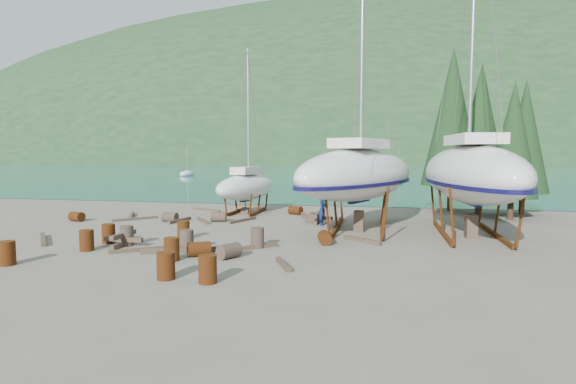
% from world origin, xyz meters
% --- Properties ---
extents(ground, '(600.00, 600.00, 0.00)m').
position_xyz_m(ground, '(0.00, 0.00, 0.00)').
color(ground, '#635E4E').
rests_on(ground, ground).
extents(bay_water, '(700.00, 700.00, 0.00)m').
position_xyz_m(bay_water, '(0.00, 315.00, 0.01)').
color(bay_water, '#175973').
rests_on(bay_water, ground).
extents(far_hill, '(800.00, 360.00, 110.00)m').
position_xyz_m(far_hill, '(0.00, 320.00, 0.00)').
color(far_hill, '#1A3118').
rests_on(far_hill, ground).
extents(far_house_left, '(6.60, 5.60, 5.60)m').
position_xyz_m(far_house_left, '(-60.00, 190.00, 2.92)').
color(far_house_left, beige).
rests_on(far_house_left, ground).
extents(far_house_center, '(6.60, 5.60, 5.60)m').
position_xyz_m(far_house_center, '(-20.00, 190.00, 2.92)').
color(far_house_center, beige).
rests_on(far_house_center, ground).
extents(far_house_right, '(6.60, 5.60, 5.60)m').
position_xyz_m(far_house_right, '(30.00, 190.00, 2.92)').
color(far_house_right, beige).
rests_on(far_house_right, ground).
extents(cypress_near_right, '(3.60, 3.60, 10.00)m').
position_xyz_m(cypress_near_right, '(12.50, 12.00, 5.79)').
color(cypress_near_right, black).
rests_on(cypress_near_right, ground).
extents(cypress_mid_right, '(3.06, 3.06, 8.50)m').
position_xyz_m(cypress_mid_right, '(14.00, 10.00, 4.92)').
color(cypress_mid_right, black).
rests_on(cypress_mid_right, ground).
extents(cypress_back_left, '(4.14, 4.14, 11.50)m').
position_xyz_m(cypress_back_left, '(11.00, 14.00, 6.66)').
color(cypress_back_left, black).
rests_on(cypress_back_left, ground).
extents(cypress_far_right, '(3.24, 3.24, 9.00)m').
position_xyz_m(cypress_far_right, '(15.50, 13.00, 5.21)').
color(cypress_far_right, black).
rests_on(cypress_far_right, ground).
extents(moored_boat_left, '(2.00, 5.00, 6.05)m').
position_xyz_m(moored_boat_left, '(-30.00, 60.00, 0.39)').
color(moored_boat_left, silver).
rests_on(moored_boat_left, ground).
extents(moored_boat_mid, '(2.00, 5.00, 6.05)m').
position_xyz_m(moored_boat_mid, '(10.00, 80.00, 0.39)').
color(moored_boat_mid, silver).
rests_on(moored_boat_mid, ground).
extents(moored_boat_far, '(2.00, 5.00, 6.05)m').
position_xyz_m(moored_boat_far, '(-8.00, 110.00, 0.39)').
color(moored_boat_far, silver).
rests_on(moored_boat_far, ground).
extents(large_sailboat_near, '(7.76, 12.19, 18.55)m').
position_xyz_m(large_sailboat_near, '(5.02, 4.36, 2.99)').
color(large_sailboat_near, silver).
rests_on(large_sailboat_near, ground).
extents(large_sailboat_far, '(4.85, 12.32, 18.97)m').
position_xyz_m(large_sailboat_far, '(10.42, 3.61, 3.09)').
color(large_sailboat_far, silver).
rests_on(large_sailboat_far, ground).
extents(small_sailboat_shore, '(3.78, 7.28, 11.14)m').
position_xyz_m(small_sailboat_shore, '(-2.85, 9.69, 1.84)').
color(small_sailboat_shore, silver).
rests_on(small_sailboat_shore, ground).
extents(worker, '(0.51, 0.73, 1.89)m').
position_xyz_m(worker, '(2.91, 5.30, 0.95)').
color(worker, '#111E4C').
rests_on(worker, ground).
extents(drum_0, '(0.58, 0.58, 0.88)m').
position_xyz_m(drum_0, '(-7.13, -6.14, 0.44)').
color(drum_0, '#5C2E0F').
rests_on(drum_0, ground).
extents(drum_1, '(0.94, 1.05, 0.58)m').
position_xyz_m(drum_1, '(0.41, -3.50, 0.29)').
color(drum_1, '#2D2823').
rests_on(drum_1, ground).
extents(drum_2, '(1.01, 0.81, 0.58)m').
position_xyz_m(drum_2, '(-11.79, 3.89, 0.29)').
color(drum_2, '#5C2E0F').
rests_on(drum_2, ground).
extents(drum_3, '(0.58, 0.58, 0.88)m').
position_xyz_m(drum_3, '(-0.61, -6.69, 0.44)').
color(drum_3, '#5C2E0F').
rests_on(drum_3, ground).
extents(drum_4, '(1.04, 0.88, 0.58)m').
position_xyz_m(drum_4, '(0.55, 9.60, 0.29)').
color(drum_4, '#5C2E0F').
rests_on(drum_4, ground).
extents(drum_5, '(0.58, 0.58, 0.88)m').
position_xyz_m(drum_5, '(0.95, -1.37, 0.44)').
color(drum_5, '#2D2823').
rests_on(drum_5, ground).
extents(drum_6, '(0.77, 0.99, 0.58)m').
position_xyz_m(drum_6, '(3.69, 0.02, 0.29)').
color(drum_6, '#5C2E0F').
rests_on(drum_6, ground).
extents(drum_7, '(0.58, 0.58, 0.88)m').
position_xyz_m(drum_7, '(0.86, -6.83, 0.44)').
color(drum_7, '#5C2E0F').
rests_on(drum_7, ground).
extents(drum_8, '(0.58, 0.58, 0.88)m').
position_xyz_m(drum_8, '(-5.94, -1.73, 0.44)').
color(drum_8, '#5C2E0F').
rests_on(drum_8, ground).
extents(drum_9, '(0.97, 0.73, 0.58)m').
position_xyz_m(drum_9, '(-3.37, 5.48, 0.29)').
color(drum_9, '#2D2823').
rests_on(drum_9, ground).
extents(drum_10, '(0.58, 0.58, 0.88)m').
position_xyz_m(drum_10, '(-1.59, -4.30, 0.44)').
color(drum_10, '#5C2E0F').
rests_on(drum_10, ground).
extents(drum_11, '(0.62, 0.91, 0.58)m').
position_xyz_m(drum_11, '(2.14, 6.38, 0.29)').
color(drum_11, '#2D2823').
rests_on(drum_11, ground).
extents(drum_12, '(1.05, 0.94, 0.58)m').
position_xyz_m(drum_12, '(-0.86, -3.40, 0.29)').
color(drum_12, '#5C2E0F').
rests_on(drum_12, ground).
extents(drum_13, '(0.58, 0.58, 0.88)m').
position_xyz_m(drum_13, '(-5.87, -3.38, 0.44)').
color(drum_13, '#5C2E0F').
rests_on(drum_13, ground).
extents(drum_14, '(0.58, 0.58, 0.88)m').
position_xyz_m(drum_14, '(-3.02, -0.17, 0.44)').
color(drum_14, '#5C2E0F').
rests_on(drum_14, ground).
extents(drum_15, '(0.92, 0.64, 0.58)m').
position_xyz_m(drum_15, '(-6.20, 4.85, 0.29)').
color(drum_15, '#2D2823').
rests_on(drum_15, ground).
extents(drum_16, '(0.58, 0.58, 0.88)m').
position_xyz_m(drum_16, '(-4.82, -2.07, 0.44)').
color(drum_16, '#2D2823').
rests_on(drum_16, ground).
extents(drum_17, '(0.58, 0.58, 0.88)m').
position_xyz_m(drum_17, '(-1.79, -2.53, 0.44)').
color(drum_17, '#2D2823').
rests_on(drum_17, ground).
extents(timber_0, '(2.61, 1.51, 0.14)m').
position_xyz_m(timber_0, '(-6.14, 10.41, 0.07)').
color(timber_0, brown).
rests_on(timber_0, ground).
extents(timber_1, '(1.76, 1.37, 0.19)m').
position_xyz_m(timber_1, '(5.33, 0.77, 0.10)').
color(timber_1, brown).
rests_on(timber_1, ground).
extents(timber_2, '(1.06, 1.92, 0.19)m').
position_xyz_m(timber_2, '(-9.78, 6.65, 0.09)').
color(timber_2, brown).
rests_on(timber_2, ground).
extents(timber_3, '(2.45, 1.89, 0.15)m').
position_xyz_m(timber_3, '(-3.43, -2.91, 0.07)').
color(timber_3, brown).
rests_on(timber_3, ground).
extents(timber_4, '(1.44, 1.74, 0.17)m').
position_xyz_m(timber_4, '(-4.25, 5.15, 0.09)').
color(timber_4, brown).
rests_on(timber_4, ground).
extents(timber_5, '(2.07, 1.90, 0.16)m').
position_xyz_m(timber_5, '(0.70, -1.76, 0.08)').
color(timber_5, brown).
rests_on(timber_5, ground).
extents(timber_6, '(0.73, 2.07, 0.19)m').
position_xyz_m(timber_6, '(1.04, 9.29, 0.10)').
color(timber_6, brown).
rests_on(timber_6, ground).
extents(timber_7, '(0.90, 1.61, 0.17)m').
position_xyz_m(timber_7, '(2.73, -4.32, 0.09)').
color(timber_7, brown).
rests_on(timber_7, ground).
extents(timber_8, '(0.56, 2.13, 0.19)m').
position_xyz_m(timber_8, '(-5.62, 4.93, 0.09)').
color(timber_8, brown).
rests_on(timber_8, ground).
extents(timber_9, '(2.42, 0.49, 0.15)m').
position_xyz_m(timber_9, '(-4.41, 14.00, 0.08)').
color(timber_9, brown).
rests_on(timber_9, ground).
extents(timber_10, '(1.03, 2.39, 0.16)m').
position_xyz_m(timber_10, '(-1.98, 5.83, 0.08)').
color(timber_10, brown).
rests_on(timber_10, ground).
extents(timber_14, '(2.10, 2.38, 0.18)m').
position_xyz_m(timber_14, '(-9.20, -1.94, 0.09)').
color(timber_14, brown).
rests_on(timber_14, ground).
extents(timber_15, '(1.98, 2.19, 0.15)m').
position_xyz_m(timber_15, '(-8.63, 5.11, 0.07)').
color(timber_15, brown).
rests_on(timber_15, ground).
extents(timber_16, '(2.94, 1.35, 0.23)m').
position_xyz_m(timber_16, '(-1.90, -2.96, 0.11)').
color(timber_16, brown).
rests_on(timber_16, ground).
extents(timber_pile_fore, '(1.80, 1.80, 0.60)m').
position_xyz_m(timber_pile_fore, '(-4.90, -2.22, 0.30)').
color(timber_pile_fore, brown).
rests_on(timber_pile_fore, ground).
extents(timber_pile_aft, '(1.80, 1.80, 0.60)m').
position_xyz_m(timber_pile_aft, '(2.50, 6.16, 0.30)').
color(timber_pile_aft, brown).
rests_on(timber_pile_aft, ground).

